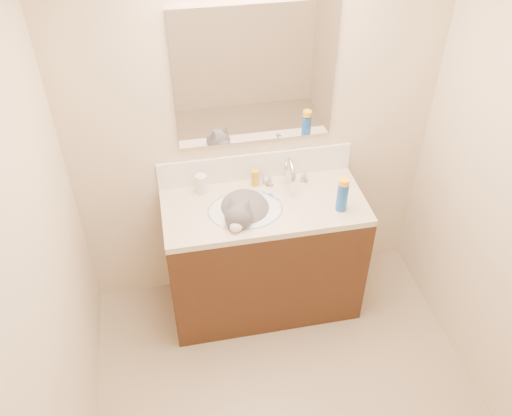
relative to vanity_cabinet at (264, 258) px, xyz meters
name	(u,v)px	position (x,y,z in m)	size (l,w,h in m)	color
room_shell	(319,236)	(0.00, -0.97, 1.08)	(2.24, 2.54, 2.52)	beige
vanity_cabinet	(264,258)	(0.00, 0.00, 0.00)	(1.20, 0.55, 0.82)	#381E0F
counter_slab	(264,207)	(0.00, 0.00, 0.43)	(1.20, 0.55, 0.04)	beige
basin	(245,219)	(-0.12, -0.03, 0.38)	(0.45, 0.36, 0.14)	white
faucet	(289,175)	(0.18, 0.14, 0.54)	(0.28, 0.20, 0.21)	silver
cat	(244,213)	(-0.13, -0.03, 0.43)	(0.41, 0.46, 0.33)	#514E51
backsplash	(256,166)	(0.00, 0.26, 0.54)	(1.20, 0.02, 0.18)	white
mirror	(256,77)	(0.00, 0.26, 1.13)	(0.90, 0.02, 0.80)	white
pill_bottle	(201,184)	(-0.35, 0.19, 0.51)	(0.07, 0.07, 0.12)	silver
pill_label	(202,186)	(-0.35, 0.19, 0.50)	(0.06, 0.06, 0.04)	orange
silver_jar	(260,179)	(0.02, 0.20, 0.48)	(0.05, 0.05, 0.06)	#B7B7BC
amber_bottle	(255,178)	(-0.02, 0.19, 0.50)	(0.04, 0.04, 0.11)	orange
toothbrush	(271,195)	(0.06, 0.07, 0.45)	(0.01, 0.13, 0.01)	silver
toothbrush_head	(271,194)	(0.06, 0.07, 0.46)	(0.02, 0.03, 0.02)	#6FAAED
spray_can	(342,197)	(0.43, -0.13, 0.54)	(0.06, 0.06, 0.17)	#1952B1
spray_cap	(344,182)	(0.43, -0.13, 0.65)	(0.06, 0.06, 0.04)	yellow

